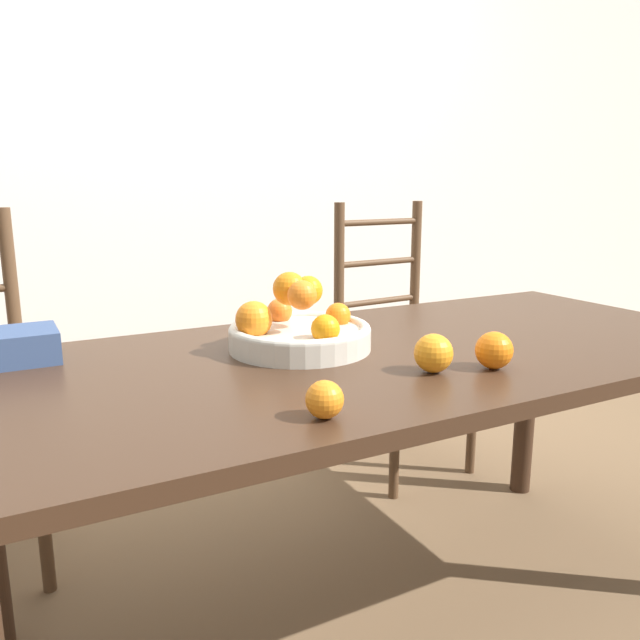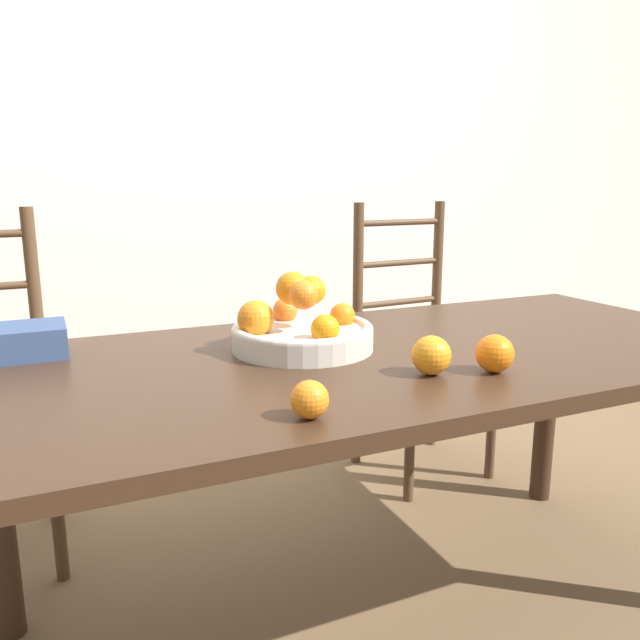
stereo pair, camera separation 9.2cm
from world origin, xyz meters
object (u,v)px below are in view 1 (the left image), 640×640
Objects in this scene: orange_loose_1 at (433,353)px; chair_right at (399,345)px; orange_loose_2 at (325,400)px; fruit_bowl at (298,329)px; orange_loose_0 at (494,350)px; book_stack at (7,347)px.

chair_right is at bearing 58.05° from orange_loose_1.
chair_right is at bearing 49.60° from orange_loose_2.
fruit_bowl is at bearing 69.41° from orange_loose_2.
orange_loose_2 is at bearing -159.23° from orange_loose_1.
book_stack is at bearing 149.52° from orange_loose_0.
orange_loose_1 is at bearing -60.60° from fruit_bowl.
chair_right is at bearing 64.83° from orange_loose_0.
orange_loose_1 reaches higher than orange_loose_0.
orange_loose_0 is 1.04m from book_stack.
fruit_bowl is 1.60× the size of book_stack.
fruit_bowl reaches higher than orange_loose_0.
orange_loose_1 is 0.34m from orange_loose_2.
fruit_bowl is at bearing -18.03° from book_stack.
fruit_bowl is 4.20× the size of orange_loose_0.
orange_loose_2 is at bearing -110.59° from fruit_bowl.
orange_loose_1 is at bearing 20.77° from orange_loose_2.
fruit_bowl is 1.04m from chair_right.
orange_loose_1 is at bearing -125.85° from chair_right.
orange_loose_0 is at bearing 10.43° from orange_loose_2.
orange_loose_1 is 0.39× the size of book_stack.
orange_loose_0 is 0.13m from orange_loose_1.
orange_loose_0 is at bearing -48.52° from fruit_bowl.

